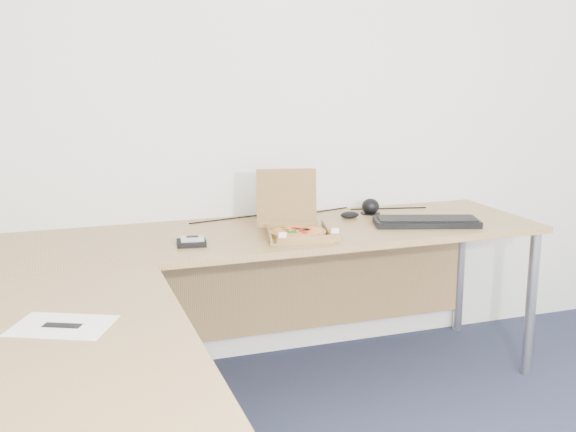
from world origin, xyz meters
name	(u,v)px	position (x,y,z in m)	size (l,w,h in m)	color
desk	(220,271)	(-0.82, 0.97, 0.70)	(2.50, 2.20, 0.73)	#9D7845
pizza_box	(297,229)	(-0.41, 1.27, 0.76)	(0.27, 0.31, 0.27)	olive
drinking_glass	(279,207)	(-0.37, 1.64, 0.79)	(0.06, 0.06, 0.11)	white
keyboard	(426,222)	(0.22, 1.27, 0.74)	(0.47, 0.17, 0.03)	black
mouse	(350,215)	(-0.05, 1.52, 0.75)	(0.09, 0.06, 0.03)	black
wallet	(191,243)	(-0.87, 1.27, 0.74)	(0.12, 0.10, 0.02)	black
phone	(192,239)	(-0.87, 1.26, 0.76)	(0.09, 0.05, 0.02)	#B2B5BA
paper_sheet	(62,326)	(-1.40, 0.50, 0.73)	(0.27, 0.19, 0.00)	white
dome_speaker	(370,206)	(0.09, 1.59, 0.77)	(0.10, 0.10, 0.08)	black
cable_bundle	(306,214)	(-0.22, 1.68, 0.73)	(0.59, 0.04, 0.01)	black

